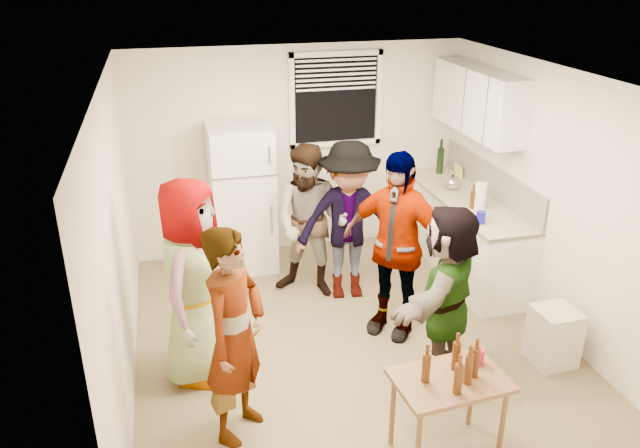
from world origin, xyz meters
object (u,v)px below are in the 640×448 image
object	(u,v)px
beer_bottle_counter	(472,208)
guest_orange	(439,369)
blue_cup	(480,223)
guest_grey	(201,373)
refrigerator	(242,198)
kettle	(452,189)
beer_bottle_table	(455,369)
red_cup	(477,363)
trash_bin	(553,338)
guest_back_right	(347,294)
guest_stripe	(241,428)
guest_back_left	(311,292)
wine_bottle	(439,173)
guest_black	(391,329)

from	to	relation	value
beer_bottle_counter	guest_orange	size ratio (longest dim) A/B	0.13
blue_cup	guest_grey	size ratio (longest dim) A/B	0.07
refrigerator	kettle	bearing A→B (deg)	-10.58
beer_bottle_table	red_cup	size ratio (longest dim) A/B	1.87
trash_bin	beer_bottle_table	xyz separation A→B (m)	(-1.35, -0.72, 0.42)
trash_bin	guest_back_right	xyz separation A→B (m)	(-1.45, 1.64, -0.25)
guest_stripe	beer_bottle_table	bearing A→B (deg)	-71.60
beer_bottle_table	guest_back_right	size ratio (longest dim) A/B	0.13
guest_back_left	guest_orange	bearing A→B (deg)	-33.55
red_cup	blue_cup	bearing A→B (deg)	62.55
kettle	blue_cup	xyz separation A→B (m)	(-0.15, -1.00, 0.00)
wine_bottle	beer_bottle_counter	distance (m)	1.19
refrigerator	beer_bottle_table	xyz separation A→B (m)	(1.08, -3.35, -0.18)
guest_stripe	guest_orange	distance (m)	1.86
trash_bin	guest_black	world-z (taller)	trash_bin
wine_bottle	guest_back_left	size ratio (longest dim) A/B	0.19
beer_bottle_table	guest_stripe	xyz separation A→B (m)	(-1.51, 0.53, -0.67)
kettle	beer_bottle_counter	xyz separation A→B (m)	(-0.05, -0.60, 0.00)
refrigerator	red_cup	xyz separation A→B (m)	(1.27, -3.32, -0.18)
red_cup	guest_black	xyz separation A→B (m)	(-0.07, 1.56, -0.67)
beer_bottle_counter	guest_orange	world-z (taller)	beer_bottle_counter
trash_bin	guest_orange	size ratio (longest dim) A/B	0.34
blue_cup	red_cup	size ratio (longest dim) A/B	1.05
guest_grey	guest_back_left	bearing A→B (deg)	-22.97
beer_bottle_counter	wine_bottle	bearing A→B (deg)	82.75
guest_back_left	red_cup	bearing A→B (deg)	-44.08
guest_stripe	guest_black	world-z (taller)	guest_black
beer_bottle_counter	guest_black	world-z (taller)	beer_bottle_counter
beer_bottle_counter	beer_bottle_table	distance (m)	2.64
wine_bottle	guest_back_left	world-z (taller)	wine_bottle
wine_bottle	guest_orange	size ratio (longest dim) A/B	0.20
kettle	beer_bottle_table	size ratio (longest dim) A/B	1.02
guest_back_left	guest_back_right	size ratio (longest dim) A/B	0.97
guest_grey	guest_black	xyz separation A→B (m)	(1.88, 0.26, 0.00)
kettle	guest_orange	distance (m)	2.46
guest_back_right	red_cup	bearing A→B (deg)	-75.79
kettle	trash_bin	size ratio (longest dim) A/B	0.43
kettle	guest_black	bearing A→B (deg)	-123.78
trash_bin	guest_grey	bearing A→B (deg)	168.94
wine_bottle	guest_back_left	distance (m)	2.32
guest_black	guest_orange	size ratio (longest dim) A/B	1.16
guest_orange	trash_bin	bearing A→B (deg)	126.23
trash_bin	guest_black	bearing A→B (deg)	144.76
refrigerator	blue_cup	bearing A→B (deg)	-32.75
kettle	guest_stripe	world-z (taller)	kettle
beer_bottle_table	red_cup	bearing A→B (deg)	7.86
guest_black	beer_bottle_counter	bearing A→B (deg)	77.33
red_cup	guest_back_left	bearing A→B (deg)	105.17
blue_cup	guest_back_right	world-z (taller)	blue_cup
beer_bottle_table	red_cup	distance (m)	0.19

